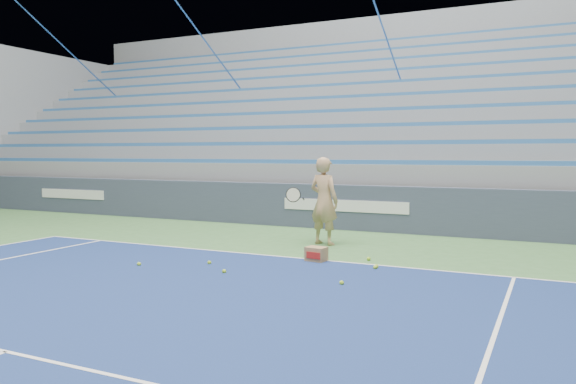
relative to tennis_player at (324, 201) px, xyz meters
The scene contains 11 objects.
sponsor_barrier 2.40m from the tennis_player, 98.45° to the left, with size 30.00×0.32×1.10m.
bleachers 8.20m from the tennis_player, 92.50° to the left, with size 31.00×9.15×7.30m.
tennis_player is the anchor object (origin of this frame).
ball_box 1.99m from the tennis_player, 72.05° to the right, with size 0.37×0.31×0.26m.
tennis_ball_0 3.06m from the tennis_player, 109.13° to the right, with size 0.07×0.07×0.07m, color #A6D02A.
tennis_ball_1 4.01m from the tennis_player, 119.86° to the right, with size 0.07×0.07×0.07m, color #A6D02A.
tennis_ball_2 2.06m from the tennis_player, 43.11° to the right, with size 0.07×0.07×0.07m, color #A6D02A.
tennis_ball_3 2.72m from the tennis_player, 49.19° to the right, with size 0.07×0.07×0.07m, color #A6D02A.
tennis_ball_4 3.68m from the tennis_player, 63.91° to the right, with size 0.07×0.07×0.07m, color #A6D02A.
tennis_ball_5 2.65m from the tennis_player, 47.97° to the right, with size 0.07×0.07×0.07m, color #A6D02A.
tennis_ball_6 3.40m from the tennis_player, 96.26° to the right, with size 0.07×0.07×0.07m, color #A6D02A.
Camera 1 is at (4.64, 2.89, 1.89)m, focal length 35.00 mm.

